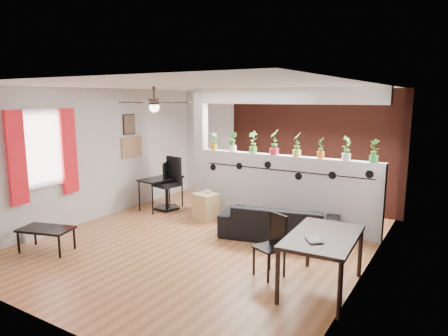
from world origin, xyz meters
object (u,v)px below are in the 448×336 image
Objects in this scene: computer_desk at (161,181)px; dining_table at (323,241)px; potted_plant_2 at (253,141)px; sofa at (279,222)px; ceiling_fan at (154,104)px; potted_plant_3 at (274,142)px; folding_chair at (274,240)px; potted_plant_0 at (214,140)px; cube_shelf at (206,207)px; potted_plant_4 at (297,144)px; coffee_table at (46,230)px; potted_plant_6 at (347,147)px; potted_plant_7 at (374,150)px; cup at (208,192)px; office_chair at (169,187)px; potted_plant_5 at (321,147)px; potted_plant_1 at (233,141)px.

computer_desk is 0.74× the size of dining_table.
potted_plant_2 reaches higher than dining_table.
sofa is 3.02m from computer_desk.
ceiling_fan is 2.52× the size of potted_plant_3.
folding_chair is (-0.70, 0.07, -0.14)m from dining_table.
cube_shelf is at bearing -76.03° from potted_plant_0.
coffee_table is at bearing -132.19° from potted_plant_4.
potted_plant_6 reaches higher than potted_plant_7.
cup is 0.10× the size of office_chair.
cube_shelf is at bearing -166.43° from potted_plant_5.
coffee_table is at bearing -127.45° from potted_plant_3.
computer_desk is (-1.15, 1.46, -1.69)m from ceiling_fan.
ceiling_fan reaches higher than sofa.
computer_desk is at bearing -163.82° from potted_plant_0.
potted_plant_0 is at bearing 109.09° from cup.
cup is at bearing 143.15° from folding_chair.
folding_chair is 3.61m from coffee_table.
computer_desk is (-2.53, -0.34, -0.97)m from potted_plant_3.
potted_plant_3 is 1.11× the size of potted_plant_6.
folding_chair reaches higher than computer_desk.
potted_plant_6 is 0.49× the size of folding_chair.
sofa is (-0.46, -0.72, -1.27)m from potted_plant_5.
potted_plant_0 is 1.81m from potted_plant_4.
potted_plant_6 is at bearing 5.01° from computer_desk.
potted_plant_5 is 0.45m from potted_plant_6.
office_chair is 0.83× the size of dining_table.
potted_plant_0 is at bearing 180.00° from potted_plant_5.
coffee_table is (0.06, -2.87, -0.28)m from computer_desk.
ceiling_fan is at bearing -127.36° from potted_plant_3.
potted_plant_6 reaches higher than cube_shelf.
potted_plant_2 is at bearing 47.21° from cube_shelf.
potted_plant_1 is 2.71m from potted_plant_7.
potted_plant_1 is 1.04× the size of potted_plant_5.
dining_table is (3.03, -2.20, -0.90)m from potted_plant_0.
potted_plant_4 is at bearing 30.69° from cube_shelf.
office_chair is (-1.18, 0.24, -0.09)m from cup.
cup is (-2.08, -0.51, -0.97)m from potted_plant_5.
office_chair is (-1.91, -0.27, -1.08)m from potted_plant_2.
potted_plant_3 is at bearing 0.00° from potted_plant_1.
potted_plant_7 is (2.26, 0.00, -0.01)m from potted_plant_2.
ceiling_fan is 2.57m from office_chair.
cup is 3.31m from dining_table.
potted_plant_3 is at bearing 36.39° from cube_shelf.
ceiling_fan is 2.21× the size of cube_shelf.
potted_plant_7 reaches higher than folding_chair.
potted_plant_6 is 1.05× the size of potted_plant_7.
potted_plant_1 reaches higher than office_chair.
cup is at bearing -7.34° from computer_desk.
potted_plant_2 is at bearing 9.31° from computer_desk.
potted_plant_2 reaches higher than potted_plant_0.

